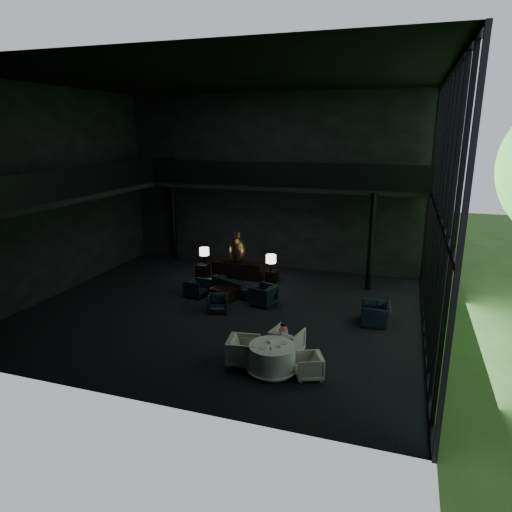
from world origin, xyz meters
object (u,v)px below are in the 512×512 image
(side_table_left, at_px, (203,270))
(table_lamp_left, at_px, (204,252))
(lounge_armchair_east, at_px, (263,293))
(dining_chair_west, at_px, (243,348))
(bronze_urn, at_px, (238,249))
(dining_table, at_px, (272,359))
(dining_chair_east, at_px, (308,366))
(table_lamp_right, at_px, (271,260))
(lounge_armchair_west, at_px, (196,288))
(sofa, at_px, (233,282))
(dining_chair_north, at_px, (287,339))
(coffee_table, at_px, (226,293))
(side_table_right, at_px, (272,276))
(child, at_px, (283,331))
(console, at_px, (238,270))
(window_armchair, at_px, (376,310))
(lounge_armchair_south, at_px, (218,303))

(side_table_left, xyz_separation_m, table_lamp_left, (-0.00, 0.22, 0.78))
(lounge_armchair_east, relative_size, dining_chair_west, 0.98)
(bronze_urn, relative_size, dining_table, 0.96)
(side_table_left, xyz_separation_m, dining_chair_east, (6.33, -7.12, 0.06))
(table_lamp_left, height_order, table_lamp_right, table_lamp_right)
(side_table_left, xyz_separation_m, lounge_armchair_west, (0.86, -2.47, 0.10))
(sofa, distance_m, dining_chair_west, 5.87)
(dining_chair_east, xyz_separation_m, dining_chair_west, (-1.88, 0.14, 0.15))
(bronze_urn, xyz_separation_m, lounge_armchair_west, (-0.74, -2.72, -0.94))
(table_lamp_right, xyz_separation_m, dining_chair_north, (2.26, -6.00, -0.57))
(table_lamp_right, bearing_deg, coffee_table, -116.87)
(lounge_armchair_east, height_order, dining_chair_west, dining_chair_west)
(side_table_right, relative_size, sofa, 0.23)
(sofa, height_order, dining_table, sofa)
(bronze_urn, distance_m, lounge_armchair_west, 2.97)
(side_table_left, relative_size, child, 0.99)
(console, bearing_deg, bronze_urn, 90.00)
(console, bearing_deg, dining_chair_north, -58.13)
(console, distance_m, side_table_right, 1.60)
(child, bearing_deg, window_armchair, -127.73)
(console, distance_m, side_table_left, 1.61)
(table_lamp_left, height_order, lounge_armchair_south, table_lamp_left)
(table_lamp_right, height_order, dining_chair_east, table_lamp_right)
(console, height_order, dining_chair_north, dining_chair_north)
(sofa, bearing_deg, lounge_armchair_east, 173.22)
(console, height_order, lounge_armchair_south, console)
(dining_chair_north, bearing_deg, lounge_armchair_south, -23.75)
(bronze_urn, distance_m, side_table_right, 1.91)
(console, distance_m, lounge_armchair_south, 3.94)
(bronze_urn, height_order, dining_chair_west, bronze_urn)
(dining_table, distance_m, dining_chair_west, 0.88)
(window_armchair, distance_m, dining_chair_east, 4.41)
(lounge_armchair_south, bearing_deg, side_table_left, 105.31)
(bronze_urn, height_order, dining_chair_north, bronze_urn)
(side_table_right, xyz_separation_m, dining_chair_north, (2.26, -6.13, 0.21))
(dining_chair_west, distance_m, child, 1.31)
(bronze_urn, distance_m, dining_chair_east, 8.81)
(sofa, relative_size, lounge_armchair_east, 2.42)
(lounge_armchair_south, relative_size, dining_chair_west, 0.67)
(side_table_right, distance_m, window_armchair, 5.51)
(coffee_table, bearing_deg, table_lamp_right, 63.13)
(console, height_order, table_lamp_right, table_lamp_right)
(console, height_order, lounge_armchair_east, lounge_armchair_east)
(console, xyz_separation_m, lounge_armchair_south, (0.69, -3.88, -0.04))
(dining_table, bearing_deg, lounge_armchair_east, 110.22)
(window_armchair, relative_size, dining_chair_north, 1.14)
(dining_table, distance_m, child, 1.08)
(lounge_armchair_south, xyz_separation_m, coffee_table, (-0.25, 1.40, -0.10))
(coffee_table, distance_m, dining_chair_west, 5.28)
(table_lamp_left, distance_m, dining_chair_north, 8.30)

